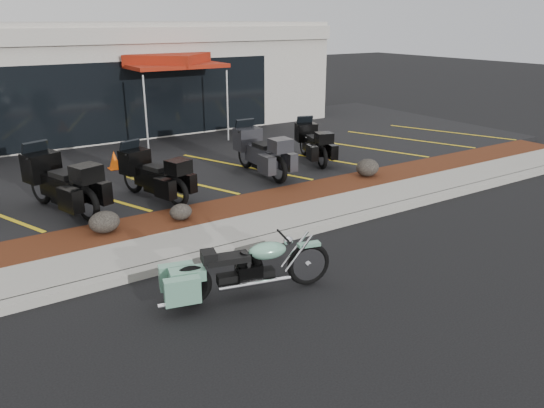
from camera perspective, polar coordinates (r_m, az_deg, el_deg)
ground at (r=9.59m, az=2.27°, el=-6.15°), size 90.00×90.00×0.00m
curb at (r=10.24m, az=-0.62°, el=-3.95°), size 24.00×0.25×0.15m
sidewalk at (r=10.80m, az=-2.61°, el=-2.72°), size 24.00×1.20×0.15m
mulch_bed at (r=11.78m, az=-5.57°, el=-0.84°), size 24.00×1.20×0.16m
upper_lot at (r=16.56m, az=-14.30°, el=4.58°), size 26.00×9.60×0.15m
dealership_building at (r=22.20m, az=-20.22°, el=12.72°), size 18.00×8.16×4.00m
boulder_left at (r=10.84m, az=-17.59°, el=-1.85°), size 0.60×0.50×0.43m
boulder_mid at (r=11.16m, az=-9.79°, el=-0.84°), size 0.48×0.40×0.34m
boulder_right at (r=14.30m, az=10.23°, el=3.88°), size 0.65×0.54×0.46m
hero_cruiser at (r=8.59m, az=3.95°, el=-5.83°), size 2.81×1.31×0.96m
touring_black_front at (r=12.90m, az=-23.77°, el=3.08°), size 1.70×2.66×1.45m
touring_black_mid at (r=13.05m, az=-14.82°, el=3.91°), size 1.48×2.37×1.29m
touring_grey at (r=14.78m, az=-2.89°, el=6.49°), size 0.97×2.41×1.39m
touring_black_rear at (r=16.17m, az=3.53°, el=7.31°), size 1.39×2.25×1.23m
traffic_cone at (r=15.43m, az=-16.61°, el=4.57°), size 0.38×0.38×0.51m
popup_canopy at (r=18.77m, az=-11.09°, el=14.80°), size 3.84×3.84×2.87m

